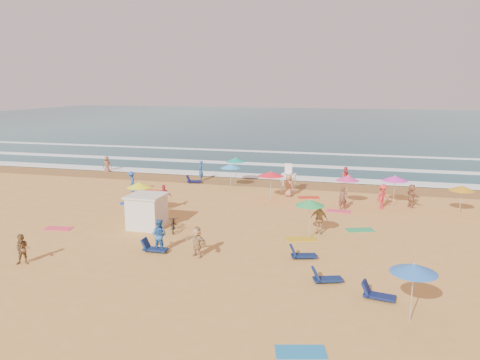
# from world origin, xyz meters

# --- Properties ---
(ground) EXTENTS (220.00, 220.00, 0.00)m
(ground) POSITION_xyz_m (0.00, 0.00, 0.00)
(ground) COLOR gold
(ground) RESTS_ON ground
(ocean) EXTENTS (220.00, 140.00, 0.18)m
(ocean) POSITION_xyz_m (0.00, 84.00, 0.00)
(ocean) COLOR #0C4756
(ocean) RESTS_ON ground
(wet_sand) EXTENTS (220.00, 220.00, 0.00)m
(wet_sand) POSITION_xyz_m (0.00, 12.50, 0.01)
(wet_sand) COLOR olive
(wet_sand) RESTS_ON ground
(surf_foam) EXTENTS (200.00, 18.70, 0.05)m
(surf_foam) POSITION_xyz_m (0.00, 21.32, 0.10)
(surf_foam) COLOR white
(surf_foam) RESTS_ON ground
(cabana) EXTENTS (2.00, 2.00, 2.00)m
(cabana) POSITION_xyz_m (-2.27, -2.88, 1.00)
(cabana) COLOR silver
(cabana) RESTS_ON ground
(cabana_roof) EXTENTS (2.20, 2.20, 0.12)m
(cabana_roof) POSITION_xyz_m (-2.27, -2.88, 2.06)
(cabana_roof) COLOR silver
(cabana_roof) RESTS_ON cabana
(bicycle) EXTENTS (1.29, 2.00, 0.99)m
(bicycle) POSITION_xyz_m (-0.37, -3.18, 0.50)
(bicycle) COLOR black
(bicycle) RESTS_ON ground
(lifeguard_stand) EXTENTS (1.20, 1.20, 2.10)m
(lifeguard_stand) POSITION_xyz_m (4.80, 8.91, 1.05)
(lifeguard_stand) COLOR white
(lifeguard_stand) RESTS_ON ground
(beach_umbrellas) EXTENTS (59.41, 27.58, 0.70)m
(beach_umbrellas) POSITION_xyz_m (2.16, -0.28, 2.07)
(beach_umbrellas) COLOR green
(beach_umbrellas) RESTS_ON ground
(loungers) EXTENTS (52.26, 21.27, 0.34)m
(loungers) POSITION_xyz_m (5.82, -3.46, 0.17)
(loungers) COLOR #0F194B
(loungers) RESTS_ON ground
(towels) EXTENTS (36.64, 25.34, 0.03)m
(towels) POSITION_xyz_m (-0.88, -2.93, 0.01)
(towels) COLOR red
(towels) RESTS_ON ground
(beachgoers) EXTENTS (47.91, 25.66, 2.15)m
(beachgoers) POSITION_xyz_m (3.05, 4.30, 0.83)
(beachgoers) COLOR #2254A1
(beachgoers) RESTS_ON ground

